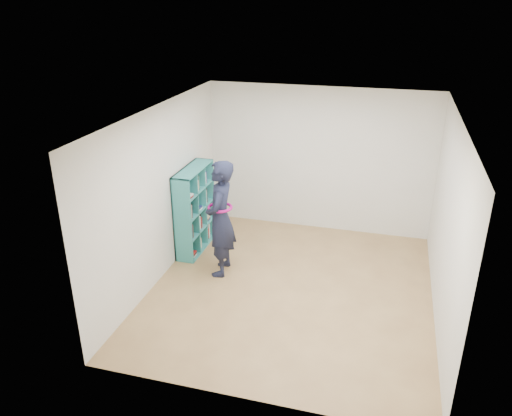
# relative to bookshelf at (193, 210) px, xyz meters

# --- Properties ---
(floor) EXTENTS (4.50, 4.50, 0.00)m
(floor) POSITION_rel_bookshelf_xyz_m (1.86, -0.86, -0.70)
(floor) COLOR olive
(floor) RESTS_ON ground
(ceiling) EXTENTS (4.50, 4.50, 0.00)m
(ceiling) POSITION_rel_bookshelf_xyz_m (1.86, -0.86, 1.90)
(ceiling) COLOR white
(ceiling) RESTS_ON wall_back
(wall_left) EXTENTS (0.02, 4.50, 2.60)m
(wall_left) POSITION_rel_bookshelf_xyz_m (-0.14, -0.86, 0.60)
(wall_left) COLOR silver
(wall_left) RESTS_ON floor
(wall_right) EXTENTS (0.02, 4.50, 2.60)m
(wall_right) POSITION_rel_bookshelf_xyz_m (3.86, -0.86, 0.60)
(wall_right) COLOR silver
(wall_right) RESTS_ON floor
(wall_back) EXTENTS (4.00, 0.02, 2.60)m
(wall_back) POSITION_rel_bookshelf_xyz_m (1.86, 1.39, 0.60)
(wall_back) COLOR silver
(wall_back) RESTS_ON floor
(wall_front) EXTENTS (4.00, 0.02, 2.60)m
(wall_front) POSITION_rel_bookshelf_xyz_m (1.86, -3.11, 0.60)
(wall_front) COLOR silver
(wall_front) RESTS_ON floor
(bookshelf) EXTENTS (0.31, 1.08, 1.44)m
(bookshelf) POSITION_rel_bookshelf_xyz_m (0.00, 0.00, 0.00)
(bookshelf) COLOR teal
(bookshelf) RESTS_ON floor
(person) EXTENTS (0.50, 0.70, 1.82)m
(person) POSITION_rel_bookshelf_xyz_m (0.70, -0.64, 0.22)
(person) COLOR black
(person) RESTS_ON floor
(smartphone) EXTENTS (0.05, 0.10, 0.12)m
(smartphone) POSITION_rel_bookshelf_xyz_m (0.56, -0.58, 0.33)
(smartphone) COLOR silver
(smartphone) RESTS_ON person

